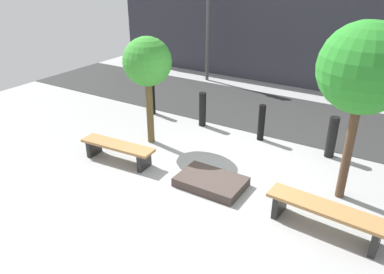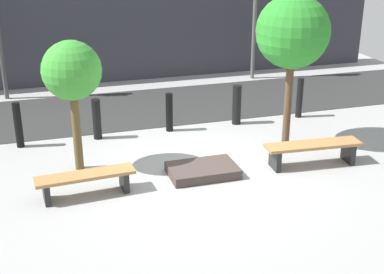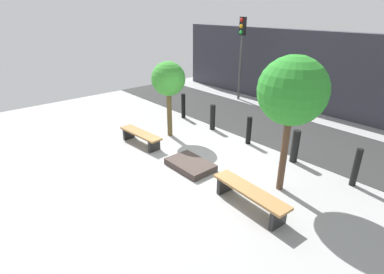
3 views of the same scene
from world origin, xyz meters
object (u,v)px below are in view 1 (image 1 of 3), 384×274
Objects in this scene: bench_left at (118,149)px; tree_behind_right_bench at (364,69)px; bollard_left at (202,109)px; bollard_center at (261,123)px; planter_bed at (211,182)px; bench_right at (326,213)px; bollard_far_left at (152,97)px; traffic_light_west at (208,7)px; tree_behind_left_bench at (147,63)px; bollard_right at (332,137)px.

bench_left is 5.10m from tree_behind_right_bench.
bollard_center is at bearing 0.00° from bollard_left.
bench_left is 2.26m from planter_bed.
bench_right reaches higher than planter_bed.
bench_left is at bearing -67.66° from bollard_far_left.
bollard_left is 4.77m from traffic_light_west.
bollard_center is at bearing 34.21° from tree_behind_left_bench.
bollard_right is (1.68, 2.51, 0.39)m from planter_bed.
tree_behind_left_bench is 4.51m from tree_behind_right_bench.
bollard_far_left is (-5.59, 1.52, -1.95)m from tree_behind_right_bench.
tree_behind_right_bench is (4.48, 1.18, 2.14)m from bench_left.
bollard_center is at bearing 90.00° from planter_bed.
bollard_right is at bearing -34.99° from traffic_light_west.
bollard_left is 3.35m from bollard_right.
bench_right is at bearing -50.40° from bollard_center.
tree_behind_right_bench is 2.55m from bollard_right.
tree_behind_right_bench is (4.48, -0.00, 0.49)m from tree_behind_left_bench.
bollard_left reaches higher than bollard_center.
bollard_right reaches higher than bollard_center.
bollard_left is at bearing 149.43° from bench_right.
bollard_far_left is 0.26× the size of traffic_light_west.
bollard_right reaches higher than bench_left.
bollard_left is (-3.91, 1.52, -1.99)m from tree_behind_right_bench.
traffic_light_west is (-5.93, 6.47, 2.25)m from bench_right.
bollard_far_left is at bearing 164.77° from tree_behind_right_bench.
bollard_far_left is 1.08× the size of bollard_left.
tree_behind_left_bench is at bearing 156.26° from planter_bed.
traffic_light_west reaches higher than planter_bed.
tree_behind_right_bench is (-0.00, 1.18, 2.11)m from bench_right.
traffic_light_west reaches higher than bollard_right.
traffic_light_west reaches higher than bench_left.
traffic_light_west reaches higher than bollard_left.
tree_behind_left_bench is at bearing -110.31° from bollard_left.
traffic_light_west is (-3.70, 3.76, 2.14)m from bollard_center.
planter_bed is at bearing -59.47° from traffic_light_west.
bollard_center reaches higher than planter_bed.
bench_right is 2.77m from bollard_right.
tree_behind_left_bench is 2.21m from bollard_left.
planter_bed is 0.35× the size of traffic_light_west.
bollard_left is at bearing 158.75° from tree_behind_right_bench.
traffic_light_west is at bearing 95.23° from bollard_far_left.
bollard_right is (5.03, 0.00, -0.02)m from bollard_far_left.
bollard_right is (-0.56, 1.52, -1.97)m from tree_behind_right_bench.
tree_behind_left_bench is at bearing -53.84° from bollard_far_left.
planter_bed is 1.31× the size of bollard_far_left.
tree_behind_right_bench is at bearing -21.25° from bollard_left.
bollard_center is (-2.24, 2.71, 0.11)m from bench_right.
bollard_left is (0.56, 2.71, 0.16)m from bench_left.
traffic_light_west reaches higher than bench_right.
bench_right is at bearing -78.24° from bollard_right.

